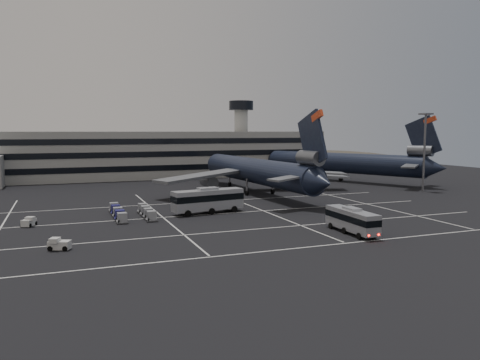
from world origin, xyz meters
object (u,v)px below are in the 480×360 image
at_px(bus_far, 208,199).
at_px(tug_a, 29,222).
at_px(bus_near, 352,219).
at_px(uld_cluster, 131,212).
at_px(trijet_main, 257,171).

distance_m(bus_far, tug_a, 28.40).
height_order(bus_near, bus_far, bus_far).
bearing_deg(bus_near, uld_cluster, 140.36).
height_order(bus_near, tug_a, bus_near).
bearing_deg(trijet_main, bus_near, -97.99).
distance_m(trijet_main, bus_near, 42.56).
bearing_deg(tug_a, uld_cluster, 32.59).
bearing_deg(bus_far, bus_near, -157.43).
height_order(trijet_main, uld_cluster, trijet_main).
bearing_deg(uld_cluster, trijet_main, 31.53).
distance_m(bus_far, uld_cluster, 13.16).
xyz_separation_m(tug_a, uld_cluster, (15.29, 2.14, 0.15)).
bearing_deg(tug_a, bus_near, -2.17).
bearing_deg(trijet_main, bus_far, -134.67).
xyz_separation_m(bus_near, bus_far, (-13.88, 22.51, 0.46)).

